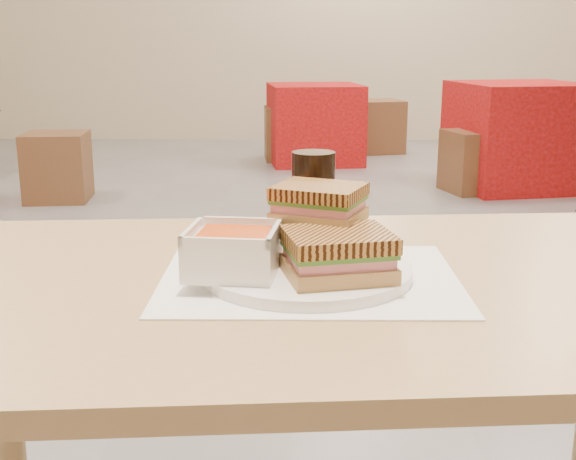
{
  "coord_description": "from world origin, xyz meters",
  "views": [
    {
      "loc": [
        0.03,
        -2.93,
        1.06
      ],
      "look_at": [
        0.01,
        -2.0,
        0.82
      ],
      "focal_mm": 46.01,
      "sensor_mm": 36.0,
      "label": 1
    }
  ],
  "objects_px": {
    "bg_chair_2r": "(377,126)",
    "bg_chair_0r": "(57,167)",
    "plate": "(306,271)",
    "bg_chair_2l": "(289,134)",
    "panini_lower": "(338,254)",
    "bg_table_2": "(315,124)",
    "bg_chair_1l": "(475,161)",
    "main_table": "(327,355)",
    "bg_table_1": "(518,136)",
    "cola_glass": "(313,198)",
    "soup_bowl": "(233,253)"
  },
  "relations": [
    {
      "from": "plate",
      "to": "bg_table_2",
      "type": "distance_m",
      "value": 5.54
    },
    {
      "from": "bg_table_1",
      "to": "bg_chair_1l",
      "type": "xyz_separation_m",
      "value": [
        -0.34,
        -0.18,
        -0.16
      ]
    },
    {
      "from": "bg_table_2",
      "to": "bg_chair_0r",
      "type": "height_order",
      "value": "bg_table_2"
    },
    {
      "from": "bg_table_2",
      "to": "bg_chair_2l",
      "type": "height_order",
      "value": "bg_table_2"
    },
    {
      "from": "panini_lower",
      "to": "bg_table_2",
      "type": "height_order",
      "value": "panini_lower"
    },
    {
      "from": "plate",
      "to": "bg_chair_2l",
      "type": "relative_size",
      "value": 0.61
    },
    {
      "from": "cola_glass",
      "to": "bg_table_2",
      "type": "xyz_separation_m",
      "value": [
        0.07,
        5.35,
        -0.48
      ]
    },
    {
      "from": "soup_bowl",
      "to": "cola_glass",
      "type": "xyz_separation_m",
      "value": [
        0.11,
        0.21,
        0.03
      ]
    },
    {
      "from": "bg_table_2",
      "to": "bg_table_1",
      "type": "bearing_deg",
      "value": -36.46
    },
    {
      "from": "bg_chair_2r",
      "to": "panini_lower",
      "type": "bearing_deg",
      "value": -95.97
    },
    {
      "from": "bg_table_1",
      "to": "bg_table_2",
      "type": "height_order",
      "value": "bg_table_1"
    },
    {
      "from": "soup_bowl",
      "to": "bg_chair_2l",
      "type": "distance_m",
      "value": 5.72
    },
    {
      "from": "main_table",
      "to": "plate",
      "type": "height_order",
      "value": "plate"
    },
    {
      "from": "main_table",
      "to": "bg_table_1",
      "type": "distance_m",
      "value": 4.7
    },
    {
      "from": "panini_lower",
      "to": "bg_chair_2l",
      "type": "height_order",
      "value": "panini_lower"
    },
    {
      "from": "soup_bowl",
      "to": "cola_glass",
      "type": "relative_size",
      "value": 0.87
    },
    {
      "from": "main_table",
      "to": "soup_bowl",
      "type": "distance_m",
      "value": 0.2
    },
    {
      "from": "bg_chair_2r",
      "to": "bg_chair_0r",
      "type": "bearing_deg",
      "value": -136.58
    },
    {
      "from": "bg_chair_1l",
      "to": "bg_chair_2l",
      "type": "distance_m",
      "value": 1.95
    },
    {
      "from": "bg_table_2",
      "to": "bg_chair_0r",
      "type": "relative_size",
      "value": 1.93
    },
    {
      "from": "panini_lower",
      "to": "bg_table_2",
      "type": "distance_m",
      "value": 5.59
    },
    {
      "from": "panini_lower",
      "to": "bg_table_2",
      "type": "xyz_separation_m",
      "value": [
        0.04,
        5.57,
        -0.46
      ]
    },
    {
      "from": "cola_glass",
      "to": "bg_chair_2r",
      "type": "bearing_deg",
      "value": 83.53
    },
    {
      "from": "bg_table_1",
      "to": "bg_chair_0r",
      "type": "height_order",
      "value": "bg_table_1"
    },
    {
      "from": "bg_table_2",
      "to": "bg_chair_2r",
      "type": "bearing_deg",
      "value": 45.27
    },
    {
      "from": "main_table",
      "to": "bg_chair_0r",
      "type": "xyz_separation_m",
      "value": [
        -1.69,
        3.91,
        -0.41
      ]
    },
    {
      "from": "panini_lower",
      "to": "bg_chair_1l",
      "type": "bearing_deg",
      "value": 74.9
    },
    {
      "from": "bg_chair_0r",
      "to": "plate",
      "type": "bearing_deg",
      "value": -66.94
    },
    {
      "from": "cola_glass",
      "to": "bg_chair_0r",
      "type": "xyz_separation_m",
      "value": [
        -1.68,
        3.73,
        -0.6
      ]
    },
    {
      "from": "plate",
      "to": "bg_chair_2l",
      "type": "distance_m",
      "value": 5.69
    },
    {
      "from": "plate",
      "to": "bg_chair_2r",
      "type": "relative_size",
      "value": 0.54
    },
    {
      "from": "bg_chair_2l",
      "to": "bg_chair_2r",
      "type": "relative_size",
      "value": 0.89
    },
    {
      "from": "main_table",
      "to": "bg_chair_2l",
      "type": "height_order",
      "value": "main_table"
    },
    {
      "from": "cola_glass",
      "to": "bg_chair_2l",
      "type": "bearing_deg",
      "value": 91.68
    },
    {
      "from": "bg_chair_2l",
      "to": "plate",
      "type": "bearing_deg",
      "value": -88.48
    },
    {
      "from": "bg_chair_0r",
      "to": "bg_chair_1l",
      "type": "distance_m",
      "value": 2.89
    },
    {
      "from": "panini_lower",
      "to": "bg_chair_2r",
      "type": "height_order",
      "value": "panini_lower"
    },
    {
      "from": "panini_lower",
      "to": "bg_chair_2l",
      "type": "relative_size",
      "value": 0.33
    },
    {
      "from": "bg_chair_1l",
      "to": "bg_table_2",
      "type": "bearing_deg",
      "value": 131.54
    },
    {
      "from": "cola_glass",
      "to": "bg_table_2",
      "type": "bearing_deg",
      "value": 89.25
    },
    {
      "from": "plate",
      "to": "bg_chair_1l",
      "type": "bearing_deg",
      "value": 74.25
    },
    {
      "from": "plate",
      "to": "bg_chair_1l",
      "type": "distance_m",
      "value": 4.46
    },
    {
      "from": "main_table",
      "to": "bg_chair_2r",
      "type": "relative_size",
      "value": 2.37
    },
    {
      "from": "cola_glass",
      "to": "bg_chair_2l",
      "type": "xyz_separation_m",
      "value": [
        -0.16,
        5.49,
        -0.59
      ]
    },
    {
      "from": "bg_chair_2l",
      "to": "bg_chair_0r",
      "type": "bearing_deg",
      "value": -130.83
    },
    {
      "from": "bg_chair_2l",
      "to": "cola_glass",
      "type": "bearing_deg",
      "value": -88.32
    },
    {
      "from": "bg_table_1",
      "to": "bg_chair_2l",
      "type": "distance_m",
      "value": 2.09
    },
    {
      "from": "main_table",
      "to": "bg_chair_1l",
      "type": "distance_m",
      "value": 4.44
    },
    {
      "from": "bg_chair_1l",
      "to": "panini_lower",
      "type": "bearing_deg",
      "value": -105.1
    },
    {
      "from": "bg_table_1",
      "to": "bg_chair_2r",
      "type": "relative_size",
      "value": 1.9
    }
  ]
}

